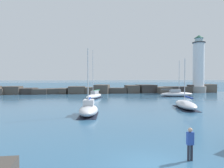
{
  "coord_description": "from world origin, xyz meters",
  "views": [
    {
      "loc": [
        -3.49,
        -10.45,
        4.53
      ],
      "look_at": [
        1.59,
        26.78,
        3.35
      ],
      "focal_mm": 35.0,
      "sensor_mm": 36.0,
      "label": 1
    }
  ],
  "objects_px": {
    "sailboat_moored_4": "(89,110)",
    "person_on_rocks": "(190,142)",
    "sailboat_moored_1": "(186,105)",
    "lighthouse": "(199,67)",
    "sailboat_moored_2": "(94,96)",
    "sailboat_moored_3": "(176,94)"
  },
  "relations": [
    {
      "from": "sailboat_moored_4",
      "to": "person_on_rocks",
      "type": "height_order",
      "value": "sailboat_moored_4"
    },
    {
      "from": "sailboat_moored_1",
      "to": "person_on_rocks",
      "type": "bearing_deg",
      "value": -115.79
    },
    {
      "from": "lighthouse",
      "to": "sailboat_moored_1",
      "type": "distance_m",
      "value": 36.49
    },
    {
      "from": "sailboat_moored_2",
      "to": "sailboat_moored_3",
      "type": "relative_size",
      "value": 1.2
    },
    {
      "from": "sailboat_moored_2",
      "to": "sailboat_moored_4",
      "type": "distance_m",
      "value": 20.37
    },
    {
      "from": "sailboat_moored_2",
      "to": "sailboat_moored_3",
      "type": "xyz_separation_m",
      "value": [
        19.34,
        2.22,
        0.01
      ]
    },
    {
      "from": "sailboat_moored_1",
      "to": "sailboat_moored_3",
      "type": "distance_m",
      "value": 19.89
    },
    {
      "from": "sailboat_moored_3",
      "to": "person_on_rocks",
      "type": "height_order",
      "value": "sailboat_moored_3"
    },
    {
      "from": "sailboat_moored_2",
      "to": "person_on_rocks",
      "type": "distance_m",
      "value": 35.26
    },
    {
      "from": "sailboat_moored_2",
      "to": "person_on_rocks",
      "type": "relative_size",
      "value": 5.6
    },
    {
      "from": "person_on_rocks",
      "to": "sailboat_moored_2",
      "type": "bearing_deg",
      "value": 95.38
    },
    {
      "from": "sailboat_moored_3",
      "to": "lighthouse",
      "type": "bearing_deg",
      "value": 44.22
    },
    {
      "from": "sailboat_moored_1",
      "to": "sailboat_moored_3",
      "type": "bearing_deg",
      "value": 69.41
    },
    {
      "from": "sailboat_moored_4",
      "to": "person_on_rocks",
      "type": "bearing_deg",
      "value": -71.14
    },
    {
      "from": "lighthouse",
      "to": "sailboat_moored_2",
      "type": "distance_m",
      "value": 35.03
    },
    {
      "from": "sailboat_moored_2",
      "to": "sailboat_moored_3",
      "type": "bearing_deg",
      "value": 6.56
    },
    {
      "from": "sailboat_moored_4",
      "to": "lighthouse",
      "type": "bearing_deg",
      "value": 45.94
    },
    {
      "from": "sailboat_moored_4",
      "to": "sailboat_moored_1",
      "type": "bearing_deg",
      "value": 15.46
    },
    {
      "from": "sailboat_moored_2",
      "to": "sailboat_moored_3",
      "type": "height_order",
      "value": "sailboat_moored_2"
    },
    {
      "from": "sailboat_moored_1",
      "to": "person_on_rocks",
      "type": "relative_size",
      "value": 4.44
    },
    {
      "from": "sailboat_moored_3",
      "to": "person_on_rocks",
      "type": "relative_size",
      "value": 4.67
    },
    {
      "from": "sailboat_moored_1",
      "to": "sailboat_moored_2",
      "type": "distance_m",
      "value": 20.53
    }
  ]
}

